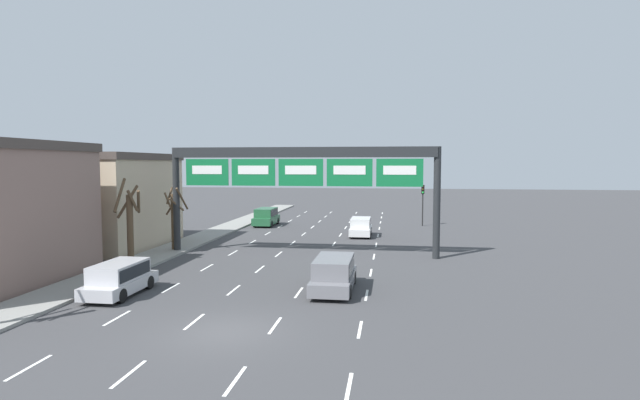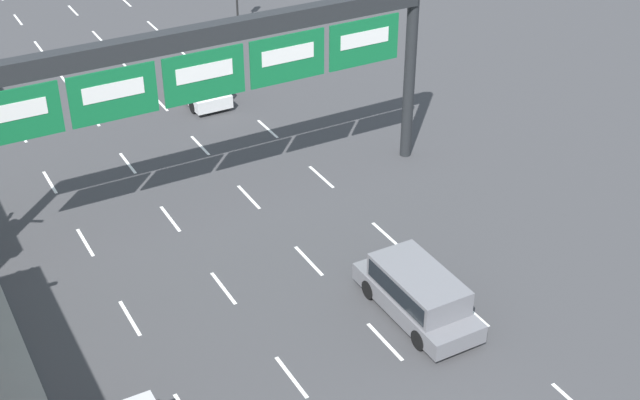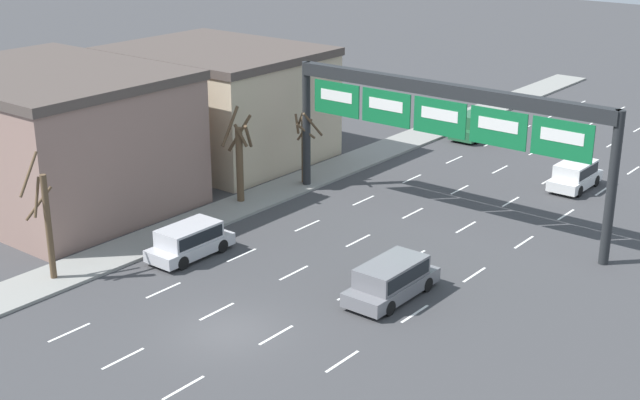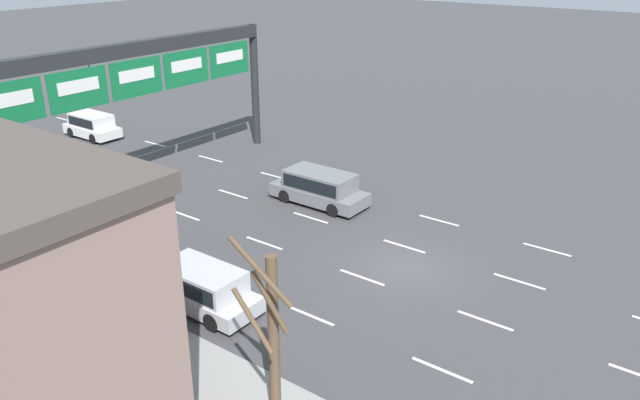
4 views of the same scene
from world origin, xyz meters
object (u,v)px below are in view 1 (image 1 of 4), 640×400
(suv_white, at_px, (361,226))
(suv_silver, at_px, (119,277))
(suv_green, at_px, (266,216))
(tree_bare_third, at_px, (130,220))
(suv_grey, at_px, (334,272))
(traffic_light_near_gantry, at_px, (423,197))
(tree_bare_closest, at_px, (174,216))
(sign_gantry, at_px, (301,168))

(suv_white, relative_size, suv_silver, 0.93)
(suv_green, distance_m, tree_bare_third, 20.54)
(suv_grey, distance_m, tree_bare_third, 14.34)
(suv_grey, height_order, traffic_light_near_gantry, traffic_light_near_gantry)
(suv_silver, bearing_deg, suv_white, 64.05)
(traffic_light_near_gantry, relative_size, tree_bare_third, 0.79)
(suv_grey, distance_m, suv_silver, 10.33)
(traffic_light_near_gantry, xyz_separation_m, tree_bare_closest, (-18.58, -17.38, -0.43))
(traffic_light_near_gantry, bearing_deg, suv_silver, -118.75)
(tree_bare_closest, bearing_deg, suv_silver, -77.59)
(suv_silver, bearing_deg, tree_bare_third, 115.34)
(suv_white, xyz_separation_m, tree_bare_third, (-13.59, -13.99, 1.86))
(suv_grey, distance_m, tree_bare_closest, 15.87)
(suv_white, height_order, suv_silver, suv_white)
(sign_gantry, height_order, suv_green, sign_gantry)
(suv_green, xyz_separation_m, suv_grey, (9.81, -24.89, -0.06))
(sign_gantry, height_order, tree_bare_closest, sign_gantry)
(suv_white, height_order, tree_bare_closest, tree_bare_closest)
(suv_green, distance_m, suv_grey, 26.75)
(traffic_light_near_gantry, relative_size, tree_bare_closest, 0.93)
(suv_silver, relative_size, tree_bare_third, 0.83)
(tree_bare_closest, bearing_deg, suv_grey, -36.74)
(suv_white, distance_m, tree_bare_third, 19.59)
(suv_grey, bearing_deg, traffic_light_near_gantry, 77.55)
(traffic_light_near_gantry, height_order, tree_bare_third, tree_bare_third)
(suv_white, xyz_separation_m, suv_grey, (-0.18, -18.73, 0.03))
(suv_grey, xyz_separation_m, traffic_light_near_gantry, (5.92, 26.83, 2.06))
(suv_green, distance_m, traffic_light_near_gantry, 15.98)
(sign_gantry, distance_m, tree_bare_third, 11.52)
(suv_green, bearing_deg, traffic_light_near_gantry, 7.02)
(sign_gantry, distance_m, suv_green, 17.71)
(suv_green, bearing_deg, suv_silver, -90.54)
(suv_white, relative_size, traffic_light_near_gantry, 0.97)
(sign_gantry, height_order, suv_white, sign_gantry)
(suv_white, distance_m, suv_grey, 18.74)
(suv_grey, bearing_deg, sign_gantry, 109.67)
(suv_silver, bearing_deg, traffic_light_near_gantry, 61.25)
(suv_white, distance_m, tree_bare_closest, 15.93)
(sign_gantry, relative_size, suv_grey, 3.81)
(suv_grey, relative_size, tree_bare_third, 0.93)
(sign_gantry, relative_size, suv_green, 4.10)
(suv_white, bearing_deg, sign_gantry, -110.01)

